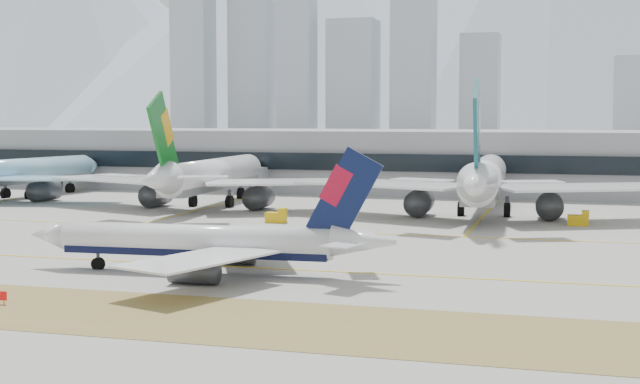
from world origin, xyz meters
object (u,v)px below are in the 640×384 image
(taxiing_airliner, at_px, (209,243))
(widebody_eva, at_px, (209,177))
(widebody_korean, at_px, (14,174))
(terminal, at_px, (438,160))
(widebody_cathay, at_px, (484,181))

(taxiing_airliner, relative_size, widebody_eva, 0.70)
(widebody_korean, relative_size, terminal, 0.21)
(taxiing_airliner, height_order, terminal, taxiing_airliner)
(taxiing_airliner, xyz_separation_m, widebody_cathay, (25.39, 69.16, 2.89))
(widebody_korean, height_order, widebody_eva, widebody_eva)
(taxiing_airliner, height_order, widebody_eva, widebody_eva)
(widebody_korean, bearing_deg, widebody_eva, -86.47)
(widebody_korean, distance_m, terminal, 100.91)
(widebody_cathay, bearing_deg, widebody_eva, 85.48)
(widebody_eva, xyz_separation_m, terminal, (38.73, 54.13, 1.31))
(widebody_cathay, height_order, terminal, widebody_cathay)
(terminal, bearing_deg, widebody_korean, -151.20)
(taxiing_airliner, height_order, widebody_korean, widebody_korean)
(taxiing_airliner, xyz_separation_m, terminal, (8.66, 125.22, 3.80))
(taxiing_airliner, relative_size, widebody_korean, 0.77)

